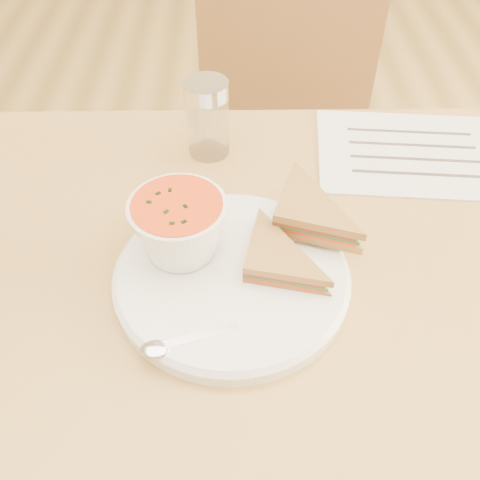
{
  "coord_description": "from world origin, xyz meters",
  "views": [
    {
      "loc": [
        -0.05,
        -0.42,
        1.24
      ],
      "look_at": [
        -0.04,
        0.0,
        0.8
      ],
      "focal_mm": 40.0,
      "sensor_mm": 36.0,
      "label": 1
    }
  ],
  "objects_px": {
    "plate": "(232,277)",
    "chair_far": "(291,177)",
    "condiment_shaker": "(208,119)",
    "dining_table": "(264,413)",
    "soup_bowl": "(180,230)"
  },
  "relations": [
    {
      "from": "dining_table",
      "to": "soup_bowl",
      "type": "height_order",
      "value": "soup_bowl"
    },
    {
      "from": "plate",
      "to": "soup_bowl",
      "type": "distance_m",
      "value": 0.08
    },
    {
      "from": "plate",
      "to": "chair_far",
      "type": "bearing_deg",
      "value": 76.28
    },
    {
      "from": "condiment_shaker",
      "to": "chair_far",
      "type": "bearing_deg",
      "value": 60.39
    },
    {
      "from": "chair_far",
      "to": "condiment_shaker",
      "type": "height_order",
      "value": "chair_far"
    },
    {
      "from": "chair_far",
      "to": "plate",
      "type": "distance_m",
      "value": 0.64
    },
    {
      "from": "condiment_shaker",
      "to": "plate",
      "type": "bearing_deg",
      "value": -82.66
    },
    {
      "from": "chair_far",
      "to": "condiment_shaker",
      "type": "xyz_separation_m",
      "value": [
        -0.17,
        -0.3,
        0.35
      ]
    },
    {
      "from": "dining_table",
      "to": "chair_far",
      "type": "xyz_separation_m",
      "value": [
        0.08,
        0.53,
        0.08
      ]
    },
    {
      "from": "chair_far",
      "to": "plate",
      "type": "bearing_deg",
      "value": 74.86
    },
    {
      "from": "soup_bowl",
      "to": "condiment_shaker",
      "type": "bearing_deg",
      "value": 83.34
    },
    {
      "from": "chair_far",
      "to": "condiment_shaker",
      "type": "distance_m",
      "value": 0.49
    },
    {
      "from": "dining_table",
      "to": "plate",
      "type": "distance_m",
      "value": 0.39
    },
    {
      "from": "dining_table",
      "to": "condiment_shaker",
      "type": "height_order",
      "value": "condiment_shaker"
    },
    {
      "from": "plate",
      "to": "soup_bowl",
      "type": "relative_size",
      "value": 2.46
    }
  ]
}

